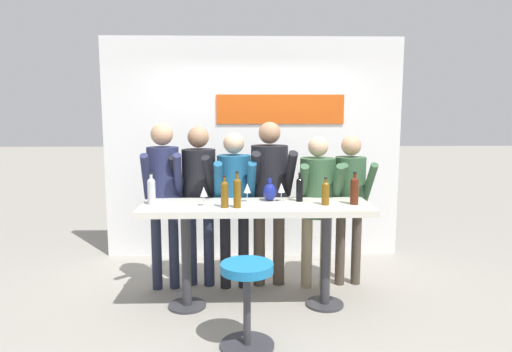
{
  "coord_description": "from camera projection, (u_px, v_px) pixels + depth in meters",
  "views": [
    {
      "loc": [
        -0.11,
        -4.15,
        1.85
      ],
      "look_at": [
        0.0,
        0.1,
        1.25
      ],
      "focal_mm": 32.0,
      "sensor_mm": 36.0,
      "label": 1
    }
  ],
  "objects": [
    {
      "name": "ground_plane",
      "position": [
        256.0,
        306.0,
        4.38
      ],
      "size": [
        40.0,
        40.0,
        0.0
      ],
      "primitive_type": "plane",
      "color": "gray"
    },
    {
      "name": "wine_bottle_4",
      "position": [
        237.0,
        191.0,
        4.06
      ],
      "size": [
        0.07,
        0.07,
        0.33
      ],
      "color": "brown",
      "rests_on": "tasting_table"
    },
    {
      "name": "wine_glass_1",
      "position": [
        204.0,
        192.0,
        4.14
      ],
      "size": [
        0.07,
        0.07,
        0.18
      ],
      "color": "silver",
      "rests_on": "tasting_table"
    },
    {
      "name": "person_center",
      "position": [
        269.0,
        186.0,
        4.76
      ],
      "size": [
        0.5,
        0.6,
        1.75
      ],
      "rotation": [
        0.0,
        0.0,
        0.11
      ],
      "color": "#473D33",
      "rests_on": "ground_plane"
    },
    {
      "name": "tasting_table",
      "position": [
        256.0,
        220.0,
        4.26
      ],
      "size": [
        2.13,
        0.65,
        1.0
      ],
      "color": "silver",
      "rests_on": "ground_plane"
    },
    {
      "name": "wine_bottle_0",
      "position": [
        151.0,
        190.0,
        4.21
      ],
      "size": [
        0.07,
        0.07,
        0.3
      ],
      "color": "#B7BCC1",
      "rests_on": "tasting_table"
    },
    {
      "name": "person_center_right",
      "position": [
        317.0,
        196.0,
        4.71
      ],
      "size": [
        0.43,
        0.52,
        1.6
      ],
      "rotation": [
        0.0,
        0.0,
        -0.0
      ],
      "color": "gray",
      "rests_on": "ground_plane"
    },
    {
      "name": "wine_glass_2",
      "position": [
        281.0,
        188.0,
        4.35
      ],
      "size": [
        0.07,
        0.07,
        0.18
      ],
      "color": "silver",
      "rests_on": "tasting_table"
    },
    {
      "name": "wine_bottle_3",
      "position": [
        300.0,
        188.0,
        4.35
      ],
      "size": [
        0.06,
        0.06,
        0.28
      ],
      "color": "black",
      "rests_on": "tasting_table"
    },
    {
      "name": "person_center_left",
      "position": [
        234.0,
        193.0,
        4.69
      ],
      "size": [
        0.44,
        0.53,
        1.64
      ],
      "rotation": [
        0.0,
        0.0,
        0.06
      ],
      "color": "black",
      "rests_on": "ground_plane"
    },
    {
      "name": "decorative_vase",
      "position": [
        270.0,
        192.0,
        4.39
      ],
      "size": [
        0.13,
        0.13,
        0.22
      ],
      "color": "navy",
      "rests_on": "tasting_table"
    },
    {
      "name": "wine_bottle_5",
      "position": [
        326.0,
        192.0,
        4.18
      ],
      "size": [
        0.07,
        0.07,
        0.26
      ],
      "color": "brown",
      "rests_on": "tasting_table"
    },
    {
      "name": "wine_bottle_2",
      "position": [
        354.0,
        189.0,
        4.21
      ],
      "size": [
        0.08,
        0.08,
        0.3
      ],
      "color": "#4C1E0F",
      "rests_on": "tasting_table"
    },
    {
      "name": "wine_glass_0",
      "position": [
        247.0,
        189.0,
        4.33
      ],
      "size": [
        0.07,
        0.07,
        0.18
      ],
      "color": "silver",
      "rests_on": "tasting_table"
    },
    {
      "name": "person_right",
      "position": [
        350.0,
        193.0,
        4.79
      ],
      "size": [
        0.4,
        0.51,
        1.6
      ],
      "rotation": [
        0.0,
        0.0,
        0.07
      ],
      "color": "#473D33",
      "rests_on": "ground_plane"
    },
    {
      "name": "person_far_left",
      "position": [
        163.0,
        187.0,
        4.65
      ],
      "size": [
        0.43,
        0.55,
        1.74
      ],
      "rotation": [
        0.0,
        0.0,
        0.12
      ],
      "color": "#23283D",
      "rests_on": "ground_plane"
    },
    {
      "name": "person_left",
      "position": [
        199.0,
        188.0,
        4.76
      ],
      "size": [
        0.49,
        0.59,
        1.7
      ],
      "rotation": [
        0.0,
        0.0,
        -0.2
      ],
      "color": "#23283D",
      "rests_on": "ground_plane"
    },
    {
      "name": "wine_bottle_1",
      "position": [
        225.0,
        193.0,
        4.07
      ],
      "size": [
        0.07,
        0.07,
        0.29
      ],
      "color": "brown",
      "rests_on": "tasting_table"
    },
    {
      "name": "bar_stool",
      "position": [
        247.0,
        291.0,
        3.55
      ],
      "size": [
        0.43,
        0.43,
        0.69
      ],
      "color": "#333338",
      "rests_on": "ground_plane"
    },
    {
      "name": "back_wall",
      "position": [
        253.0,
        148.0,
        5.78
      ],
      "size": [
        3.73,
        0.12,
        2.76
      ],
      "color": "white",
      "rests_on": "ground_plane"
    }
  ]
}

